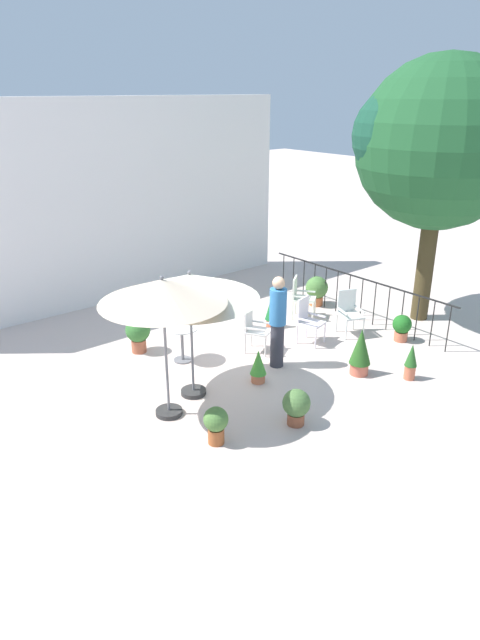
% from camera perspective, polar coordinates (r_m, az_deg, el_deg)
% --- Properties ---
extents(ground_plane, '(60.00, 60.00, 0.00)m').
position_cam_1_polar(ground_plane, '(11.11, -0.82, -4.23)').
color(ground_plane, beige).
extents(villa_facade, '(10.04, 0.30, 4.80)m').
position_cam_1_polar(villa_facade, '(14.15, -13.06, 11.30)').
color(villa_facade, white).
rests_on(villa_facade, ground).
extents(terrace_railing, '(0.03, 5.14, 1.01)m').
position_cam_1_polar(terrace_railing, '(13.24, 11.54, 2.97)').
color(terrace_railing, black).
rests_on(terrace_railing, ground).
extents(shade_tree, '(3.72, 3.54, 5.66)m').
position_cam_1_polar(shade_tree, '(13.05, 19.52, 16.42)').
color(shade_tree, '#43371F').
rests_on(shade_tree, ground).
extents(patio_umbrella_0, '(1.96, 1.96, 2.38)m').
position_cam_1_polar(patio_umbrella_0, '(8.60, -7.78, 2.74)').
color(patio_umbrella_0, '#2D2D2D').
rests_on(patio_umbrella_0, ground).
extents(patio_umbrella_1, '(2.29, 2.29, 2.25)m').
position_cam_1_polar(patio_umbrella_1, '(9.23, -5.06, 3.29)').
color(patio_umbrella_1, '#2D2D2D').
rests_on(patio_umbrella_1, ground).
extents(cafe_table_0, '(0.65, 0.65, 0.71)m').
position_cam_1_polar(cafe_table_0, '(11.01, -5.84, -1.79)').
color(cafe_table_0, silver).
rests_on(cafe_table_0, ground).
extents(patio_chair_0, '(0.66, 0.67, 0.97)m').
position_cam_1_polar(patio_chair_0, '(13.12, 6.09, 2.50)').
color(patio_chair_0, white).
rests_on(patio_chair_0, ground).
extents(patio_chair_1, '(0.54, 0.57, 0.97)m').
position_cam_1_polar(patio_chair_1, '(11.84, 6.83, 0.20)').
color(patio_chair_1, white).
rests_on(patio_chair_1, ground).
extents(patio_chair_2, '(0.61, 0.62, 0.94)m').
position_cam_1_polar(patio_chair_2, '(11.35, 1.45, -0.69)').
color(patio_chair_2, white).
rests_on(patio_chair_2, ground).
extents(patio_chair_3, '(0.60, 0.62, 0.96)m').
position_cam_1_polar(patio_chair_3, '(12.41, 10.88, 0.98)').
color(patio_chair_3, silver).
rests_on(patio_chair_3, ground).
extents(potted_plant_0, '(0.55, 0.55, 0.73)m').
position_cam_1_polar(potted_plant_0, '(13.98, 7.71, 3.08)').
color(potted_plant_0, '#CC683C').
rests_on(potted_plant_0, ground).
extents(potted_plant_1, '(0.45, 0.45, 0.61)m').
position_cam_1_polar(potted_plant_1, '(9.05, 5.68, -8.49)').
color(potted_plant_1, brown).
rests_on(potted_plant_1, ground).
extents(potted_plant_2, '(0.38, 0.38, 0.60)m').
position_cam_1_polar(potted_plant_2, '(8.57, -2.43, -10.29)').
color(potted_plant_2, '#A0542B').
rests_on(potted_plant_2, ground).
extents(potted_plant_3, '(0.23, 0.23, 0.70)m').
position_cam_1_polar(potted_plant_3, '(10.79, 16.80, -3.95)').
color(potted_plant_3, '#C26547').
rests_on(potted_plant_3, ground).
extents(potted_plant_4, '(0.50, 0.50, 0.73)m').
position_cam_1_polar(potted_plant_4, '(11.54, -10.21, -1.25)').
color(potted_plant_4, '#A7573D').
rests_on(potted_plant_4, ground).
extents(potted_plant_5, '(0.32, 0.32, 0.81)m').
position_cam_1_polar(potted_plant_5, '(12.56, 3.27, 1.09)').
color(potted_plant_5, '#A9553A').
rests_on(potted_plant_5, ground).
extents(potted_plant_6, '(0.40, 0.40, 0.57)m').
position_cam_1_polar(potted_plant_6, '(12.37, 15.94, -0.65)').
color(potted_plant_6, '#C26748').
rests_on(potted_plant_6, ground).
extents(potted_plant_7, '(0.30, 0.30, 0.63)m').
position_cam_1_polar(potted_plant_7, '(10.25, 1.85, -4.59)').
color(potted_plant_7, '#C86E49').
rests_on(potted_plant_7, ground).
extents(potted_plant_8, '(0.40, 0.40, 0.91)m').
position_cam_1_polar(potted_plant_8, '(10.69, 12.01, -3.04)').
color(potted_plant_8, '#C1614A').
rests_on(potted_plant_8, ground).
extents(standing_person, '(0.32, 0.32, 1.79)m').
position_cam_1_polar(standing_person, '(10.61, 3.81, -0.06)').
color(standing_person, '#33333D').
rests_on(standing_person, ground).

